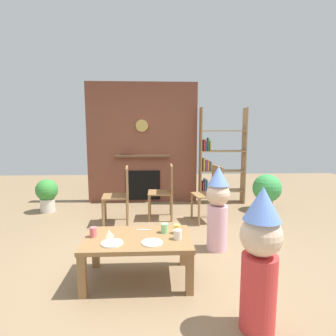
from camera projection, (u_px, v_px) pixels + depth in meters
The scene contains 19 objects.
ground_plane at pixel (157, 258), 3.15m from camera, with size 12.00×12.00×0.00m, color #846B4C.
brick_fireplace_feature at pixel (143, 144), 5.54m from camera, with size 2.20×0.28×2.40m.
bookshelf at pixel (218, 160), 5.46m from camera, with size 0.90×0.28×1.90m.
coffee_table at pixel (138, 244), 2.67m from camera, with size 1.04×0.64×0.43m.
paper_cup_near_left at pixel (178, 234), 2.61m from camera, with size 0.08×0.08×0.09m, color silver.
paper_cup_near_right at pixel (93, 232), 2.67m from camera, with size 0.07×0.07×0.10m, color #E5666B.
paper_cup_center at pixel (177, 229), 2.76m from camera, with size 0.06×0.06×0.09m, color #F2CC4C.
paper_cup_far_left at pixel (165, 228), 2.78m from camera, with size 0.07×0.07×0.09m, color #8CD18C.
paper_plate_front at pixel (152, 243), 2.52m from camera, with size 0.19×0.19×0.01m, color white.
paper_plate_rear at pixel (112, 243), 2.51m from camera, with size 0.20×0.20×0.01m, color white.
birthday_cake_slice at pixel (109, 233), 2.68m from camera, with size 0.10×0.10×0.06m, color #EAC68C.
table_fork at pixel (144, 230), 2.85m from camera, with size 0.15×0.02×0.01m, color silver.
child_with_cone_hat at pixel (260, 256), 1.96m from camera, with size 0.30×0.30×1.08m.
child_in_pink at pixel (218, 206), 3.32m from camera, with size 0.29×0.29×1.04m.
dining_chair_left at pixel (121, 192), 4.27m from camera, with size 0.43×0.43×0.90m.
dining_chair_middle at pixel (166, 188), 4.52m from camera, with size 0.41×0.41×0.90m.
dining_chair_right at pixel (212, 190), 4.38m from camera, with size 0.46×0.46×0.90m.
potted_plant_tall at pixel (267, 189), 4.98m from camera, with size 0.51×0.51×0.67m.
potted_plant_short at pixel (47, 193), 4.90m from camera, with size 0.39×0.39×0.59m.
Camera 1 is at (-0.01, -2.98, 1.47)m, focal length 29.23 mm.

